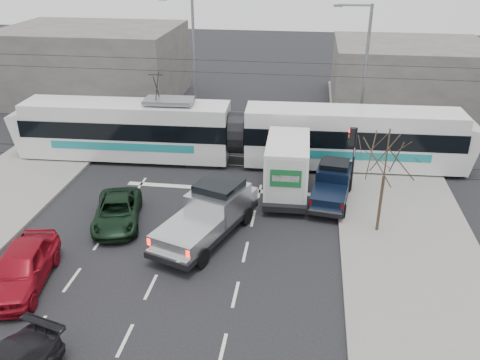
# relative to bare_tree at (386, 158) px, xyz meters

# --- Properties ---
(ground) EXTENTS (120.00, 120.00, 0.00)m
(ground) POSITION_rel_bare_tree_xyz_m (-7.60, -2.50, -3.79)
(ground) COLOR black
(ground) RESTS_ON ground
(sidewalk_right) EXTENTS (6.00, 60.00, 0.15)m
(sidewalk_right) POSITION_rel_bare_tree_xyz_m (1.40, -2.50, -3.72)
(sidewalk_right) COLOR gray
(sidewalk_right) RESTS_ON ground
(rails) EXTENTS (60.00, 1.60, 0.03)m
(rails) POSITION_rel_bare_tree_xyz_m (-7.60, 7.50, -3.78)
(rails) COLOR #33302D
(rails) RESTS_ON ground
(building_left) EXTENTS (14.00, 10.00, 6.00)m
(building_left) POSITION_rel_bare_tree_xyz_m (-21.60, 19.50, -0.79)
(building_left) COLOR slate
(building_left) RESTS_ON ground
(building_right) EXTENTS (12.00, 10.00, 5.00)m
(building_right) POSITION_rel_bare_tree_xyz_m (4.40, 21.50, -1.29)
(building_right) COLOR slate
(building_right) RESTS_ON ground
(bare_tree) EXTENTS (2.40, 2.40, 5.00)m
(bare_tree) POSITION_rel_bare_tree_xyz_m (0.00, 0.00, 0.00)
(bare_tree) COLOR #47382B
(bare_tree) RESTS_ON ground
(traffic_signal) EXTENTS (0.44, 0.44, 3.60)m
(traffic_signal) POSITION_rel_bare_tree_xyz_m (-1.13, 4.00, -1.05)
(traffic_signal) COLOR black
(traffic_signal) RESTS_ON ground
(street_lamp_near) EXTENTS (2.38, 0.25, 9.00)m
(street_lamp_near) POSITION_rel_bare_tree_xyz_m (-0.29, 11.50, 1.32)
(street_lamp_near) COLOR slate
(street_lamp_near) RESTS_ON ground
(street_lamp_far) EXTENTS (2.38, 0.25, 9.00)m
(street_lamp_far) POSITION_rel_bare_tree_xyz_m (-11.79, 13.50, 1.32)
(street_lamp_far) COLOR slate
(street_lamp_far) RESTS_ON ground
(catenary) EXTENTS (60.00, 0.20, 7.00)m
(catenary) POSITION_rel_bare_tree_xyz_m (-7.60, 7.50, 0.09)
(catenary) COLOR black
(catenary) RESTS_ON ground
(tram) EXTENTS (26.25, 3.60, 5.34)m
(tram) POSITION_rel_bare_tree_xyz_m (-7.73, 7.28, -1.90)
(tram) COLOR silver
(tram) RESTS_ON ground
(silver_pickup) EXTENTS (4.22, 6.76, 2.33)m
(silver_pickup) POSITION_rel_bare_tree_xyz_m (-7.69, -1.21, -2.64)
(silver_pickup) COLOR black
(silver_pickup) RESTS_ON ground
(box_truck) EXTENTS (2.26, 6.35, 3.16)m
(box_truck) POSITION_rel_bare_tree_xyz_m (-4.45, 3.70, -2.23)
(box_truck) COLOR black
(box_truck) RESTS_ON ground
(navy_pickup) EXTENTS (2.35, 4.85, 1.96)m
(navy_pickup) POSITION_rel_bare_tree_xyz_m (-2.06, 3.01, -2.82)
(navy_pickup) COLOR black
(navy_pickup) RESTS_ON ground
(green_car) EXTENTS (3.15, 4.91, 1.26)m
(green_car) POSITION_rel_bare_tree_xyz_m (-12.34, -0.85, -3.16)
(green_car) COLOR black
(green_car) RESTS_ON ground
(red_car) EXTENTS (2.70, 5.07, 1.64)m
(red_car) POSITION_rel_bare_tree_xyz_m (-14.32, -6.04, -2.97)
(red_car) COLOR maroon
(red_car) RESTS_ON ground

